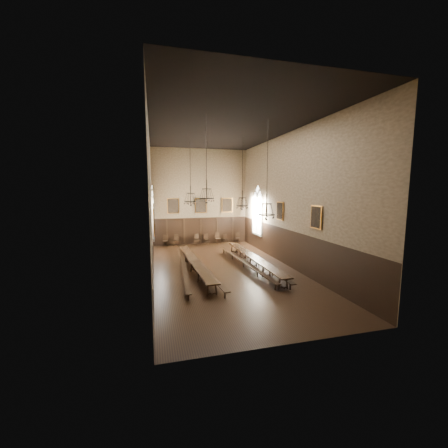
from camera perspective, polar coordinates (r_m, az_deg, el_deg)
name	(u,v)px	position (r m, az deg, el deg)	size (l,w,h in m)	color
floor	(224,270)	(18.24, 0.04, -9.49)	(9.00, 18.00, 0.02)	black
ceiling	(224,127)	(17.87, 0.04, 19.42)	(9.00, 18.00, 0.02)	black
wall_back	(200,197)	(26.30, -4.91, 5.60)	(9.00, 0.02, 9.00)	#927B5A
wall_front	(295,213)	(9.06, 14.48, 2.30)	(9.00, 0.02, 9.00)	#927B5A
wall_left	(151,202)	(16.93, -14.96, 4.49)	(0.02, 18.00, 9.00)	#927B5A
wall_right	(289,200)	(19.12, 13.29, 4.83)	(0.02, 18.00, 9.00)	#927B5A
wainscot_panelling	(224,251)	(17.92, 0.04, -5.63)	(9.00, 18.00, 2.50)	black
table_left	(195,266)	(17.87, -6.12, -8.63)	(1.15, 9.46, 0.74)	black
table_right	(253,262)	(18.83, 6.08, -7.77)	(0.76, 9.71, 0.76)	black
bench_left_outer	(184,268)	(17.82, -8.33, -8.99)	(0.91, 9.89, 0.45)	black
bench_left_inner	(202,266)	(18.03, -4.68, -8.69)	(0.96, 10.46, 0.47)	black
bench_right_inner	(243,263)	(18.73, 4.06, -8.15)	(0.90, 9.59, 0.43)	black
bench_right_outer	(259,262)	(19.04, 7.23, -7.91)	(0.40, 9.88, 0.44)	black
chair_0	(165,243)	(25.95, -12.10, -3.87)	(0.52, 0.52, 1.03)	black
chair_1	(176,242)	(26.02, -9.94, -3.79)	(0.57, 0.57, 1.02)	black
chair_3	(197,242)	(26.15, -5.57, -3.66)	(0.57, 0.57, 1.02)	black
chair_4	(207,241)	(26.43, -3.61, -3.56)	(0.53, 0.53, 0.97)	black
chair_5	(218,240)	(26.67, -1.28, -3.41)	(0.53, 0.53, 1.04)	black
chair_6	(226,240)	(26.85, 0.37, -3.44)	(0.45, 0.45, 0.87)	black
chair_7	(238,240)	(27.15, 2.89, -3.27)	(0.49, 0.49, 0.96)	black
chandelier_back_left	(191,198)	(19.84, -6.94, 5.49)	(0.93, 0.93, 4.81)	black
chandelier_back_right	(242,202)	(20.20, 3.81, 4.68)	(0.92, 0.92, 5.14)	black
chandelier_front_left	(207,192)	(14.33, -3.62, 6.56)	(0.78, 0.78, 4.38)	black
chandelier_front_right	(267,209)	(15.46, 8.82, 3.10)	(0.94, 0.94, 5.34)	black
portrait_back_0	(173,206)	(25.90, -10.54, 3.71)	(1.10, 0.12, 1.40)	orange
portrait_back_1	(201,206)	(26.20, -4.85, 3.85)	(1.10, 0.12, 1.40)	orange
portrait_back_2	(227,205)	(26.76, 0.66, 3.94)	(1.10, 0.12, 1.40)	orange
portrait_left_0	(154,214)	(17.98, -14.44, 2.09)	(0.12, 1.00, 1.30)	orange
portrait_left_1	(154,222)	(13.50, -14.39, 0.45)	(0.12, 1.00, 1.30)	orange
portrait_right_0	(280,211)	(20.00, 11.56, 2.68)	(0.12, 1.00, 1.30)	orange
portrait_right_1	(316,217)	(16.09, 18.59, 1.36)	(0.12, 1.00, 1.30)	orange
window_right	(257,210)	(24.15, 6.97, 2.82)	(0.20, 2.20, 4.60)	white
window_left	(153,213)	(22.49, -14.57, 2.31)	(0.20, 2.20, 4.60)	white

